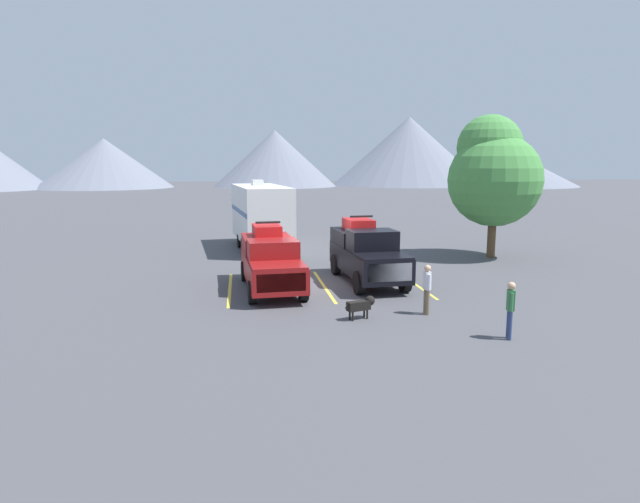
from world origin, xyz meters
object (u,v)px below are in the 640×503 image
Objects in this scene: pickup_truck_a at (271,260)px; pickup_truck_b at (366,252)px; person_a at (427,286)px; dog at (362,304)px; person_b at (510,306)px; camper_trailer_a at (261,213)px.

pickup_truck_b is (3.89, 0.68, 0.08)m from pickup_truck_a.
pickup_truck_b is 4.98m from person_a.
pickup_truck_a is 3.95m from pickup_truck_b.
pickup_truck_b reaches higher than pickup_truck_a.
pickup_truck_a reaches higher than dog.
pickup_truck_b is at bearing 106.19° from person_b.
camper_trailer_a is 5.23× the size of person_b.
pickup_truck_b is 3.38× the size of person_b.
pickup_truck_b is 5.34× the size of dog.
pickup_truck_a is 5.46× the size of dog.
camper_trailer_a reaches higher than person_b.
camper_trailer_a is (0.02, 9.58, 0.89)m from pickup_truck_a.
person_b is (2.19, -7.56, -0.28)m from pickup_truck_b.
camper_trailer_a is at bearing 110.24° from person_b.
pickup_truck_b is at bearing 75.28° from dog.
dog is (2.54, -13.99, -1.55)m from camper_trailer_a.
pickup_truck_b is 9.74m from camper_trailer_a.
person_a is (4.68, -4.23, -0.20)m from pickup_truck_a.
person_b is at bearing -34.96° from dog.
person_a is 1.00× the size of person_b.
dog is (-1.34, -5.09, -0.74)m from pickup_truck_b.
person_a is 3.00m from person_b.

